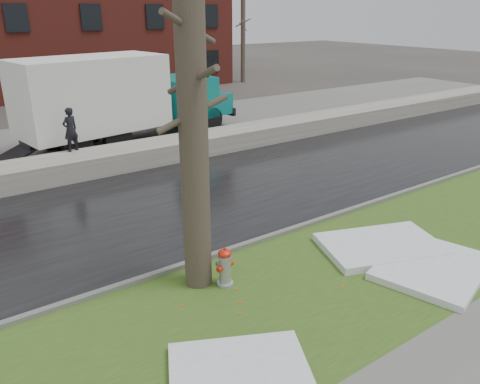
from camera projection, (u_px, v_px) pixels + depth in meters
ground at (276, 263)px, 10.79m from camera, size 120.00×120.00×0.00m
verge at (314, 286)px, 9.83m from camera, size 60.00×4.50×0.04m
road at (183, 201)px, 14.23m from camera, size 60.00×7.00×0.03m
parking_lot at (91, 141)px, 20.72m from camera, size 60.00×9.00×0.03m
curb at (251, 243)px, 11.53m from camera, size 60.00×0.15×0.14m
snowbank at (128, 157)px, 17.30m from camera, size 60.00×1.60×0.75m
brick_building at (32, 16)px, 32.96m from camera, size 26.00×12.00×10.00m
bg_tree_right at (243, 39)px, 36.44m from camera, size 1.40×1.62×6.50m
fire_hydrant at (225, 265)px, 9.69m from camera, size 0.43×0.39×0.87m
tree at (193, 118)px, 8.68m from camera, size 1.46×1.74×7.03m
box_truck at (119, 98)px, 19.67m from camera, size 11.36×4.08×3.75m
worker at (70, 130)px, 16.38m from camera, size 0.66×0.55×1.55m
snow_patch_near at (433, 267)px, 10.38m from camera, size 3.05×2.64×0.16m
snow_patch_far at (240, 373)px, 7.37m from camera, size 2.68×2.40×0.14m
snow_patch_side at (381, 246)px, 11.28m from camera, size 3.24×2.64×0.18m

